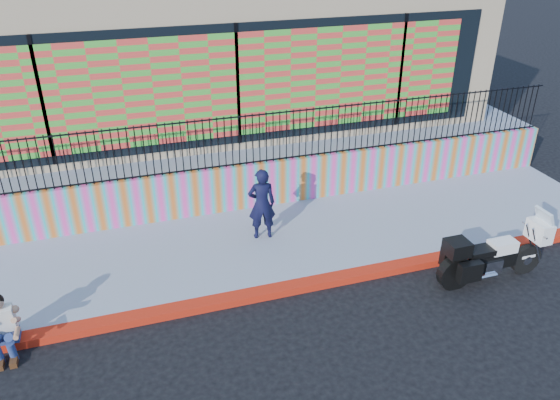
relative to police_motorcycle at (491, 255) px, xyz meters
name	(u,v)px	position (x,y,z in m)	size (l,w,h in m)	color
ground	(295,290)	(-3.69, 0.83, -0.58)	(90.00, 90.00, 0.00)	black
red_curb	(295,287)	(-3.69, 0.83, -0.51)	(16.00, 0.30, 0.15)	#B6120D
sidewalk	(270,243)	(-3.69, 2.48, -0.51)	(16.00, 3.00, 0.15)	#8D93AA
mural_wall	(250,185)	(-3.69, 4.08, 0.12)	(16.00, 0.20, 1.10)	#FF43AB
metal_fence	(249,140)	(-3.69, 4.08, 1.27)	(15.80, 0.04, 1.20)	black
elevated_platform	(208,119)	(-3.69, 9.18, 0.04)	(16.00, 10.00, 1.25)	#8D93AA
storefront_building	(204,35)	(-3.69, 8.96, 2.66)	(14.00, 8.06, 4.00)	tan
police_motorcycle	(491,255)	(0.00, 0.00, 0.00)	(2.24, 0.74, 1.40)	black
police_officer	(262,204)	(-3.80, 2.66, 0.36)	(0.58, 0.38, 1.60)	black
seated_man	(3,333)	(-8.67, 0.64, -0.13)	(0.54, 0.71, 1.06)	navy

